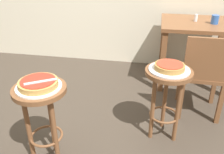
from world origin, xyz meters
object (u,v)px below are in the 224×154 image
at_px(dining_table, 196,33).
at_px(cup_near_edge, 215,19).
at_px(stool_foreground, 42,107).
at_px(pizza_foreground, 38,83).
at_px(serving_plate_foreground, 39,87).
at_px(pizza_middle, 170,66).
at_px(serving_plate_middle, 169,70).
at_px(stool_middle, 167,88).
at_px(condiment_shaker, 196,18).
at_px(wooden_chair, 203,73).
at_px(pizza_server_knife, 41,82).

relative_size(dining_table, cup_near_edge, 8.41).
xyz_separation_m(stool_foreground, pizza_foreground, (-0.00, -0.00, 0.20)).
relative_size(serving_plate_foreground, dining_table, 0.39).
distance_m(pizza_middle, dining_table, 1.17).
height_order(serving_plate_foreground, dining_table, dining_table).
distance_m(serving_plate_middle, pizza_middle, 0.03).
relative_size(stool_middle, serving_plate_middle, 1.97).
height_order(serving_plate_middle, cup_near_edge, cup_near_edge).
bearing_deg(serving_plate_middle, pizza_middle, 90.00).
bearing_deg(dining_table, condiment_shaker, 138.52).
distance_m(serving_plate_foreground, wooden_chair, 1.51).
height_order(cup_near_edge, condiment_shaker, cup_near_edge).
bearing_deg(cup_near_edge, serving_plate_foreground, -132.94).
distance_m(stool_middle, cup_near_edge, 1.22).
bearing_deg(wooden_chair, serving_plate_foreground, -146.19).
relative_size(pizza_foreground, serving_plate_middle, 0.83).
relative_size(pizza_foreground, dining_table, 0.33).
bearing_deg(stool_middle, serving_plate_foreground, -153.61).
bearing_deg(pizza_server_knife, cup_near_edge, 16.43).
bearing_deg(condiment_shaker, serving_plate_middle, -105.18).
bearing_deg(stool_foreground, pizza_server_knife, -33.69).
xyz_separation_m(condiment_shaker, wooden_chair, (0.03, -0.75, -0.34)).
xyz_separation_m(stool_foreground, pizza_server_knife, (0.03, -0.02, 0.23)).
bearing_deg(stool_foreground, dining_table, 51.64).
height_order(pizza_middle, pizza_server_knife, pizza_server_knife).
relative_size(cup_near_edge, pizza_server_knife, 0.45).
bearing_deg(pizza_foreground, pizza_middle, 26.39).
relative_size(pizza_foreground, pizza_middle, 1.15).
bearing_deg(stool_foreground, stool_middle, 26.39).
bearing_deg(pizza_foreground, cup_near_edge, 47.06).
xyz_separation_m(serving_plate_middle, condiment_shaker, (0.31, 1.14, 0.15)).
bearing_deg(cup_near_edge, wooden_chair, -103.35).
xyz_separation_m(condiment_shaker, pizza_server_knife, (-1.18, -1.61, -0.10)).
distance_m(stool_foreground, pizza_foreground, 0.20).
xyz_separation_m(cup_near_edge, wooden_chair, (-0.16, -0.68, -0.35)).
relative_size(pizza_middle, cup_near_edge, 2.43).
bearing_deg(pizza_foreground, pizza_server_knife, -33.69).
xyz_separation_m(serving_plate_foreground, condiment_shaker, (1.21, 1.59, 0.15)).
bearing_deg(pizza_middle, pizza_server_knife, -151.80).
bearing_deg(stool_foreground, pizza_middle, 26.39).
relative_size(pizza_foreground, pizza_server_knife, 1.25).
xyz_separation_m(cup_near_edge, pizza_server_knife, (-1.38, -1.53, -0.11)).
xyz_separation_m(pizza_middle, cup_near_edge, (0.50, 1.06, 0.13)).
xyz_separation_m(serving_plate_foreground, serving_plate_middle, (0.90, 0.45, 0.00)).
xyz_separation_m(serving_plate_middle, pizza_middle, (0.00, 0.00, 0.03)).
bearing_deg(serving_plate_middle, cup_near_edge, 64.65).
relative_size(stool_middle, pizza_middle, 2.71).
height_order(stool_foreground, pizza_foreground, pizza_foreground).
bearing_deg(pizza_server_knife, serving_plate_middle, -3.41).
distance_m(stool_middle, wooden_chair, 0.52).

